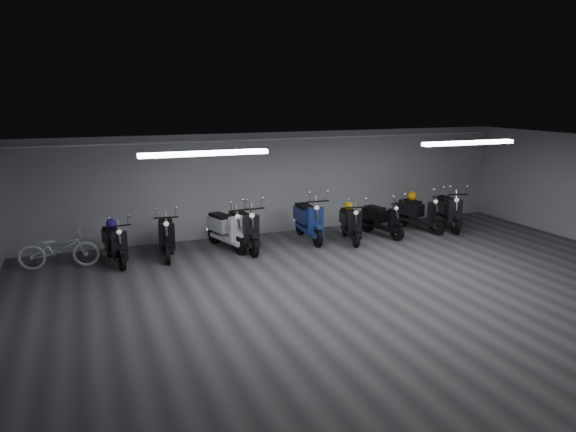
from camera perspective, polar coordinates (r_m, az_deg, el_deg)
name	(u,v)px	position (r m, az deg, el deg)	size (l,w,h in m)	color
floor	(370,291)	(10.74, 8.80, -7.95)	(14.00, 10.00, 0.01)	#3A393C
ceiling	(375,149)	(10.10, 9.35, 7.12)	(14.00, 10.00, 0.01)	gray
back_wall	(281,183)	(14.77, -0.77, 3.59)	(14.00, 0.01, 2.80)	#9E9FA1
fluor_strip_left	(205,153)	(9.93, -8.93, 6.66)	(2.40, 0.18, 0.08)	white
fluor_strip_right	(469,143)	(12.66, 18.86, 7.46)	(2.40, 0.18, 0.08)	white
conduit	(282,139)	(14.55, -0.67, 8.29)	(0.05, 0.05, 13.60)	white
scooter_0	(114,237)	(12.69, -18.16, -2.19)	(0.56, 1.69, 1.26)	black
scooter_1	(166,229)	(12.91, -12.98, -1.38)	(0.61, 1.82, 1.36)	black
scooter_2	(226,223)	(13.28, -6.66, -0.72)	(0.61, 1.83, 1.36)	silver
scooter_3	(244,222)	(13.16, -4.75, -0.61)	(0.65, 1.95, 1.45)	black
scooter_4	(309,214)	(13.98, 2.25, 0.26)	(0.66, 1.97, 1.47)	navy
scooter_5	(351,218)	(14.00, 6.77, -0.17)	(0.58, 1.73, 1.29)	black
scooter_7	(382,214)	(14.64, 10.10, 0.25)	(0.57, 1.70, 1.27)	black
scooter_8	(419,208)	(15.45, 13.91, 0.89)	(0.60, 1.81, 1.35)	black
scooter_9	(449,205)	(15.87, 16.95, 1.11)	(0.63, 1.88, 1.40)	black
bicycle	(58,244)	(12.84, -23.45, -2.82)	(0.60, 1.69, 1.10)	white
helmet_0	(412,196)	(15.53, 13.21, 2.11)	(0.27, 0.27, 0.27)	orange
helmet_1	(111,224)	(12.85, -18.48, -0.80)	(0.23, 0.23, 0.23)	#260E9A
helmet_2	(349,206)	(14.17, 6.56, 1.10)	(0.23, 0.23, 0.23)	#C59E0B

